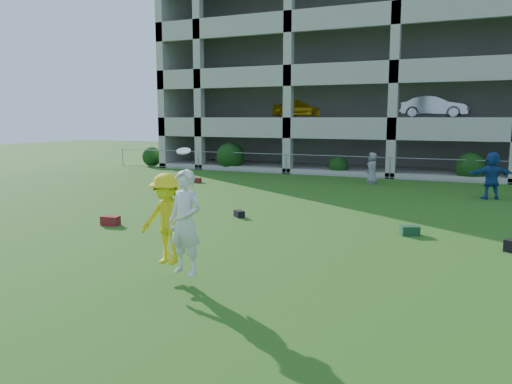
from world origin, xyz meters
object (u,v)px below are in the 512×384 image
at_px(bystander_c, 372,168).
at_px(bystander_d, 492,175).
at_px(frisbee_contest, 173,220).
at_px(parking_garage, 414,77).

xyz_separation_m(bystander_c, bystander_d, (5.34, -2.73, 0.18)).
distance_m(bystander_c, bystander_d, 6.00).
bearing_deg(bystander_d, bystander_c, -50.86).
distance_m(bystander_c, frisbee_contest, 16.78).
height_order(bystander_d, parking_garage, parking_garage).
bearing_deg(bystander_d, parking_garage, -94.50).
xyz_separation_m(frisbee_contest, parking_garage, (1.15, 28.00, 4.75)).
relative_size(bystander_c, parking_garage, 0.05).
bearing_deg(bystander_c, frisbee_contest, -30.33).
relative_size(bystander_d, parking_garage, 0.06).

